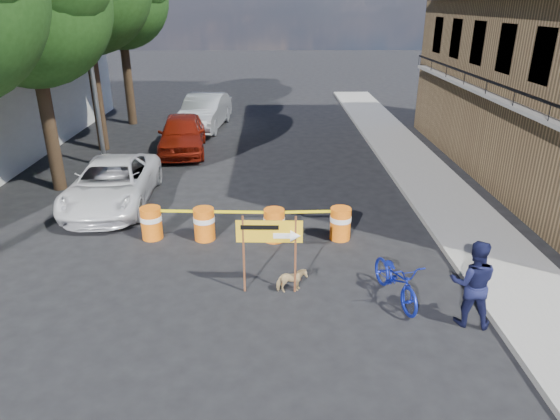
{
  "coord_description": "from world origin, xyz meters",
  "views": [
    {
      "loc": [
        0.55,
        -9.46,
        6.03
      ],
      "look_at": [
        0.76,
        1.82,
        1.3
      ],
      "focal_mm": 32.0,
      "sensor_mm": 36.0,
      "label": 1
    }
  ],
  "objects_px": {
    "barrel_far_left": "(151,222)",
    "suv_white": "(112,184)",
    "pedestrian": "(473,283)",
    "barrel_far_right": "(340,223)",
    "bicycle": "(398,260)",
    "sedan_silver": "(205,112)",
    "detour_sign": "(278,237)",
    "sedan_red": "(182,134)",
    "dog": "(292,281)",
    "barrel_mid_right": "(274,224)",
    "barrel_mid_left": "(204,223)"
  },
  "relations": [
    {
      "from": "barrel_far_left",
      "to": "dog",
      "type": "distance_m",
      "value": 4.67
    },
    {
      "from": "barrel_far_left",
      "to": "suv_white",
      "type": "bearing_deg",
      "value": 125.15
    },
    {
      "from": "barrel_mid_left",
      "to": "barrel_far_right",
      "type": "bearing_deg",
      "value": -0.63
    },
    {
      "from": "pedestrian",
      "to": "detour_sign",
      "type": "bearing_deg",
      "value": -3.28
    },
    {
      "from": "barrel_far_left",
      "to": "barrel_far_right",
      "type": "bearing_deg",
      "value": -1.47
    },
    {
      "from": "barrel_mid_left",
      "to": "detour_sign",
      "type": "relative_size",
      "value": 0.49
    },
    {
      "from": "detour_sign",
      "to": "sedan_red",
      "type": "xyz_separation_m",
      "value": [
        -3.94,
        11.39,
        -0.55
      ]
    },
    {
      "from": "pedestrian",
      "to": "barrel_far_left",
      "type": "bearing_deg",
      "value": -14.54
    },
    {
      "from": "barrel_mid_left",
      "to": "bicycle",
      "type": "height_order",
      "value": "bicycle"
    },
    {
      "from": "barrel_mid_right",
      "to": "barrel_far_right",
      "type": "relative_size",
      "value": 1.0
    },
    {
      "from": "barrel_far_left",
      "to": "pedestrian",
      "type": "xyz_separation_m",
      "value": [
        7.22,
        -4.05,
        0.45
      ]
    },
    {
      "from": "pedestrian",
      "to": "barrel_far_right",
      "type": "bearing_deg",
      "value": -47.37
    },
    {
      "from": "barrel_mid_right",
      "to": "detour_sign",
      "type": "height_order",
      "value": "detour_sign"
    },
    {
      "from": "pedestrian",
      "to": "barrel_mid_right",
      "type": "bearing_deg",
      "value": -30.15
    },
    {
      "from": "barrel_far_left",
      "to": "barrel_mid_left",
      "type": "height_order",
      "value": "same"
    },
    {
      "from": "dog",
      "to": "bicycle",
      "type": "bearing_deg",
      "value": -112.54
    },
    {
      "from": "barrel_far_right",
      "to": "barrel_mid_right",
      "type": "bearing_deg",
      "value": -178.17
    },
    {
      "from": "barrel_far_right",
      "to": "pedestrian",
      "type": "bearing_deg",
      "value": -62.15
    },
    {
      "from": "bicycle",
      "to": "dog",
      "type": "bearing_deg",
      "value": 157.86
    },
    {
      "from": "pedestrian",
      "to": "bicycle",
      "type": "bearing_deg",
      "value": -20.39
    },
    {
      "from": "barrel_far_left",
      "to": "sedan_red",
      "type": "bearing_deg",
      "value": 93.53
    },
    {
      "from": "detour_sign",
      "to": "sedan_silver",
      "type": "distance_m",
      "value": 16.12
    },
    {
      "from": "barrel_far_right",
      "to": "dog",
      "type": "bearing_deg",
      "value": -118.04
    },
    {
      "from": "barrel_far_left",
      "to": "barrel_far_right",
      "type": "height_order",
      "value": "same"
    },
    {
      "from": "bicycle",
      "to": "dog",
      "type": "xyz_separation_m",
      "value": [
        -2.24,
        0.34,
        -0.69
      ]
    },
    {
      "from": "bicycle",
      "to": "sedan_silver",
      "type": "xyz_separation_m",
      "value": [
        -6.03,
        16.08,
        -0.12
      ]
    },
    {
      "from": "barrel_far_left",
      "to": "sedan_silver",
      "type": "xyz_separation_m",
      "value": [
        -0.08,
        12.92,
        0.38
      ]
    },
    {
      "from": "barrel_mid_left",
      "to": "pedestrian",
      "type": "height_order",
      "value": "pedestrian"
    },
    {
      "from": "barrel_far_right",
      "to": "detour_sign",
      "type": "relative_size",
      "value": 0.49
    },
    {
      "from": "barrel_mid_left",
      "to": "detour_sign",
      "type": "xyz_separation_m",
      "value": [
        1.96,
        -2.72,
        0.88
      ]
    },
    {
      "from": "pedestrian",
      "to": "sedan_red",
      "type": "xyz_separation_m",
      "value": [
        -7.75,
        12.63,
        -0.12
      ]
    },
    {
      "from": "dog",
      "to": "sedan_silver",
      "type": "relative_size",
      "value": 0.13
    },
    {
      "from": "barrel_mid_left",
      "to": "barrel_mid_right",
      "type": "relative_size",
      "value": 1.0
    },
    {
      "from": "barrel_far_right",
      "to": "pedestrian",
      "type": "distance_m",
      "value": 4.46
    },
    {
      "from": "barrel_far_left",
      "to": "bicycle",
      "type": "bearing_deg",
      "value": -27.97
    },
    {
      "from": "bicycle",
      "to": "pedestrian",
      "type": "bearing_deg",
      "value": -48.78
    },
    {
      "from": "bicycle",
      "to": "barrel_far_right",
      "type": "bearing_deg",
      "value": 91.26
    },
    {
      "from": "dog",
      "to": "barrel_far_right",
      "type": "bearing_deg",
      "value": -42.06
    },
    {
      "from": "detour_sign",
      "to": "bicycle",
      "type": "distance_m",
      "value": 2.59
    },
    {
      "from": "barrel_far_left",
      "to": "barrel_far_right",
      "type": "xyz_separation_m",
      "value": [
        5.15,
        -0.13,
        0.0
      ]
    },
    {
      "from": "pedestrian",
      "to": "bicycle",
      "type": "xyz_separation_m",
      "value": [
        -1.27,
        0.89,
        0.06
      ]
    },
    {
      "from": "dog",
      "to": "sedan_silver",
      "type": "height_order",
      "value": "sedan_silver"
    },
    {
      "from": "detour_sign",
      "to": "sedan_red",
      "type": "height_order",
      "value": "detour_sign"
    },
    {
      "from": "sedan_red",
      "to": "barrel_far_left",
      "type": "bearing_deg",
      "value": -92.25
    },
    {
      "from": "barrel_mid_left",
      "to": "sedan_silver",
      "type": "relative_size",
      "value": 0.17
    },
    {
      "from": "barrel_mid_left",
      "to": "bicycle",
      "type": "bearing_deg",
      "value": -34.28
    },
    {
      "from": "barrel_far_left",
      "to": "detour_sign",
      "type": "bearing_deg",
      "value": -39.52
    },
    {
      "from": "barrel_mid_left",
      "to": "suv_white",
      "type": "bearing_deg",
      "value": 141.14
    },
    {
      "from": "bicycle",
      "to": "suv_white",
      "type": "relative_size",
      "value": 0.38
    },
    {
      "from": "detour_sign",
      "to": "sedan_red",
      "type": "bearing_deg",
      "value": 111.14
    }
  ]
}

